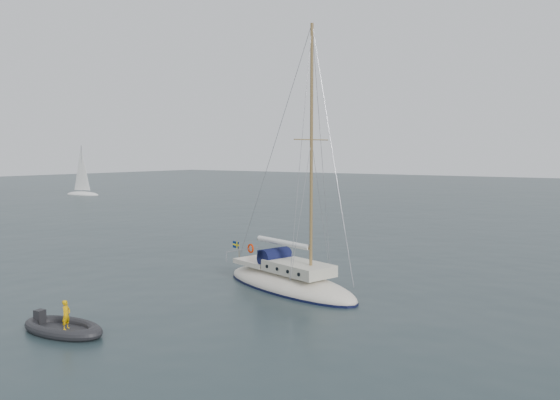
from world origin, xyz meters
The scene contains 5 objects.
ground centered at (0.00, 0.00, 0.00)m, with size 300.00×300.00×0.00m, color black.
sailboat centered at (-0.79, 0.99, 1.06)m, with size 9.81×2.94×13.97m.
dinghy centered at (-3.79, 2.32, 0.18)m, with size 2.93×1.32×0.42m.
rib centered at (-4.28, -9.99, 0.22)m, with size 3.91×1.78×1.37m.
distant_yacht_a centered at (-65.39, 34.75, 3.82)m, with size 6.74×3.59×8.93m.
Camera 1 is at (14.73, -22.48, 7.10)m, focal length 35.00 mm.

